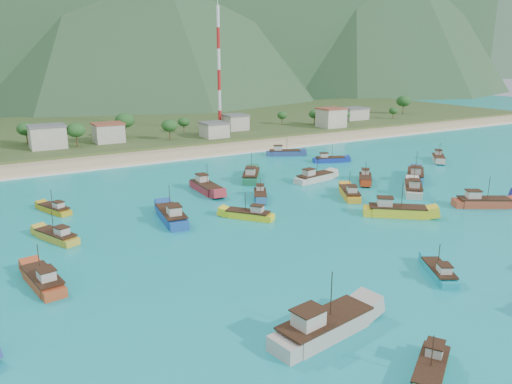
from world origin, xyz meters
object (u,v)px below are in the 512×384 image
boat_22 (329,160)px  boat_8 (314,178)px  boat_31 (350,194)px  boat_25 (172,216)px  boat_4 (57,237)px  boat_26 (249,215)px  boat_14 (483,203)px  boat_29 (284,153)px  boat_10 (43,281)px  boat_2 (260,195)px  boat_15 (365,179)px  boat_32 (415,176)px  boat_3 (55,210)px  boat_0 (206,188)px  radio_tower (219,70)px  boat_33 (396,211)px  boat_7 (438,159)px  boat_21 (439,273)px  boat_28 (251,176)px  boat_18 (431,370)px  boat_23 (324,327)px  boat_6 (413,189)px

boat_22 → boat_8: bearing=-26.3°
boat_31 → boat_25: bearing=-156.9°
boat_4 → boat_26: boat_26 is taller
boat_14 → boat_29: size_ratio=1.08×
boat_10 → boat_2: bearing=16.0°
boat_15 → boat_32: size_ratio=0.76×
boat_2 → boat_29: (30.83, 37.05, 0.19)m
boat_3 → boat_31: bearing=-42.1°
boat_29 → boat_0: bearing=-30.2°
boat_29 → boat_31: 48.44m
radio_tower → boat_15: radio_tower is taller
boat_3 → boat_8: 60.59m
boat_3 → boat_22: 78.49m
boat_22 → boat_33: bearing=-2.7°
boat_7 → boat_21: (-64.30, -54.42, -0.16)m
boat_28 → boat_29: (24.40, 21.82, -0.17)m
boat_0 → boat_31: bearing=142.6°
boat_7 → boat_3: bearing=41.7°
boat_15 → boat_26: bearing=55.9°
boat_8 → boat_21: (-17.87, -53.44, -0.29)m
boat_8 → boat_22: (17.55, 16.13, -0.21)m
boat_28 → boat_21: bearing=-60.4°
radio_tower → boat_10: radio_tower is taller
radio_tower → boat_2: (-32.53, -85.34, -24.21)m
boat_18 → boat_32: (59.85, 56.89, 0.43)m
boat_7 → boat_23: boat_23 is taller
boat_2 → boat_7: size_ratio=0.96×
boat_14 → boat_31: bearing=-104.6°
boat_6 → boat_8: (-13.00, 20.13, -0.07)m
boat_26 → boat_33: bearing=-66.2°
boat_15 → boat_33: (-13.51, -23.58, 0.28)m
boat_18 → boat_28: (24.01, 77.79, 0.37)m
boat_8 → boat_25: size_ratio=0.92×
boat_6 → boat_25: 55.75m
boat_31 → boat_32: size_ratio=0.89×
boat_21 → boat_28: size_ratio=0.73×
boat_0 → boat_3: size_ratio=1.35×
boat_6 → boat_2: bearing=-158.9°
boat_25 → boat_31: size_ratio=1.21×
boat_0 → boat_22: 46.35m
boat_15 → boat_31: boat_31 is taller
radio_tower → boat_33: radio_tower is taller
boat_28 → boat_33: size_ratio=1.02×
boat_6 → boat_23: (-54.80, -37.37, 0.17)m
boat_7 → boat_21: bearing=84.6°
boat_15 → boat_29: bearing=-50.1°
boat_0 → boat_10: 51.69m
boat_23 → boat_14: bearing=101.7°
boat_4 → boat_7: bearing=-17.2°
boat_0 → boat_32: (50.37, -16.58, 0.08)m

